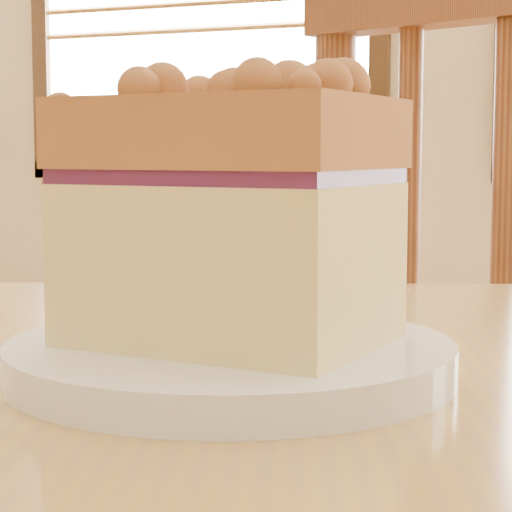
{
  "coord_description": "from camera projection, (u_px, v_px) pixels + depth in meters",
  "views": [
    {
      "loc": [
        0.06,
        -0.19,
        0.85
      ],
      "look_at": [
        -0.11,
        0.24,
        0.8
      ],
      "focal_mm": 70.0,
      "sensor_mm": 36.0,
      "label": 1
    }
  ],
  "objects": [
    {
      "name": "cake_slice",
      "position": [
        229.0,
        210.0,
        0.43
      ],
      "size": [
        0.15,
        0.11,
        0.12
      ],
      "rotation": [
        0.0,
        0.0,
        -0.11
      ],
      "color": "#DDBE7D",
      "rests_on": "plate"
    },
    {
      "name": "plate",
      "position": [
        230.0,
        361.0,
        0.44
      ],
      "size": [
        0.2,
        0.2,
        0.02
      ],
      "color": "white",
      "rests_on": "cafe_table_main"
    }
  ]
}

